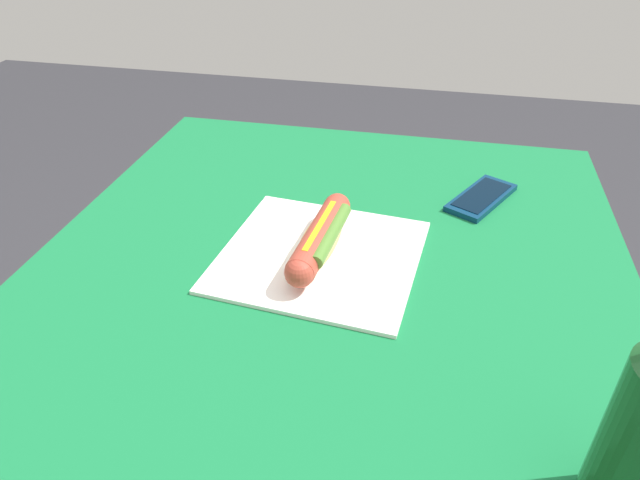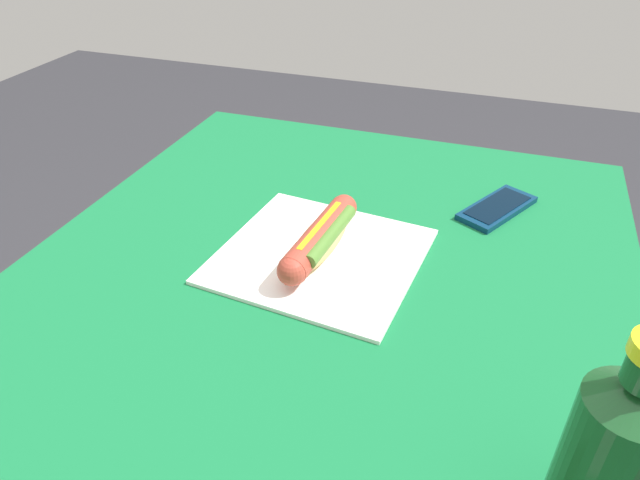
{
  "view_description": "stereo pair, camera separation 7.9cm",
  "coord_description": "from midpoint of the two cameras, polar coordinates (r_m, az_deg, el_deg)",
  "views": [
    {
      "loc": [
        0.59,
        0.12,
        1.23
      ],
      "look_at": [
        -0.06,
        -0.02,
        0.78
      ],
      "focal_mm": 31.8,
      "sensor_mm": 36.0,
      "label": 1
    },
    {
      "loc": [
        0.56,
        0.2,
        1.23
      ],
      "look_at": [
        -0.06,
        -0.02,
        0.78
      ],
      "focal_mm": 31.8,
      "sensor_mm": 36.0,
      "label": 2
    }
  ],
  "objects": [
    {
      "name": "dining_table",
      "position": [
        0.86,
        -2.47,
        -12.19
      ],
      "size": [
        1.03,
        0.84,
        0.75
      ],
      "color": "brown",
      "rests_on": "ground"
    },
    {
      "name": "paper_wrapper",
      "position": [
        0.81,
        -2.81,
        -1.68
      ],
      "size": [
        0.29,
        0.3,
        0.01
      ],
      "primitive_type": "cube",
      "rotation": [
        0.0,
        0.0,
        -0.1
      ],
      "color": "white",
      "rests_on": "dining_table"
    },
    {
      "name": "hot_dog",
      "position": [
        0.79,
        -2.8,
        0.12
      ],
      "size": [
        0.21,
        0.06,
        0.05
      ],
      "color": "#DBB26B",
      "rests_on": "paper_wrapper"
    },
    {
      "name": "cell_phone",
      "position": [
        0.97,
        13.71,
        4.1
      ],
      "size": [
        0.16,
        0.12,
        0.01
      ],
      "color": "#0A2D4C",
      "rests_on": "dining_table"
    }
  ]
}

